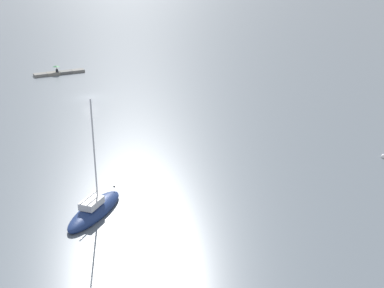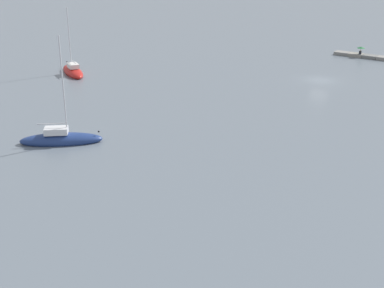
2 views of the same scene
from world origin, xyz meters
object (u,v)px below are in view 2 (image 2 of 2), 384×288
at_px(person_seated_dark_left, 360,53).
at_px(umbrella_open_green, 361,47).
at_px(sailboat_red_mid, 73,71).
at_px(sailboat_navy_near, 61,139).

height_order(person_seated_dark_left, umbrella_open_green, umbrella_open_green).
bearing_deg(sailboat_red_mid, person_seated_dark_left, -10.92).
relative_size(sailboat_navy_near, sailboat_red_mid, 1.11).
xyz_separation_m(person_seated_dark_left, umbrella_open_green, (0.02, -0.20, 0.86)).
bearing_deg(person_seated_dark_left, sailboat_navy_near, 67.96).
bearing_deg(umbrella_open_green, sailboat_navy_near, 78.70).
relative_size(person_seated_dark_left, sailboat_navy_near, 0.06).
bearing_deg(person_seated_dark_left, sailboat_red_mid, 38.10).
xyz_separation_m(sailboat_navy_near, sailboat_red_mid, (20.44, -21.11, -0.01)).
relative_size(person_seated_dark_left, sailboat_red_mid, 0.07).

